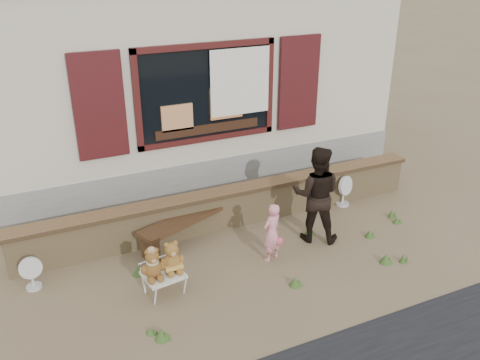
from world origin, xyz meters
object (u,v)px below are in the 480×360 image
folding_chair (163,275)px  child (272,232)px  teddy_bear_right (172,256)px  bench (189,222)px  adult (316,194)px  teddy_bear_left (152,263)px

folding_chair → child: size_ratio=0.62×
teddy_bear_right → child: 1.58m
folding_chair → teddy_bear_right: bearing=-0.0°
teddy_bear_right → child: (1.57, 0.10, -0.08)m
bench → folding_chair: bench is taller
adult → folding_chair: bearing=42.8°
teddy_bear_right → adult: size_ratio=0.29×
folding_chair → teddy_bear_right: teddy_bear_right is taller
child → bench: bearing=-67.7°
bench → teddy_bear_left: 1.50m
child → adult: 1.00m
teddy_bear_right → adult: 2.52m
adult → teddy_bear_left: bearing=42.8°
teddy_bear_right → bench: bearing=52.4°
teddy_bear_left → adult: size_ratio=0.28×
teddy_bear_right → teddy_bear_left: bearing=-180.0°
teddy_bear_right → adult: bearing=-0.3°
teddy_bear_left → teddy_bear_right: size_ratio=0.97×
folding_chair → adult: adult is taller
teddy_bear_left → child: bearing=-4.1°
bench → teddy_bear_left: teddy_bear_left is taller
teddy_bear_right → child: child is taller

